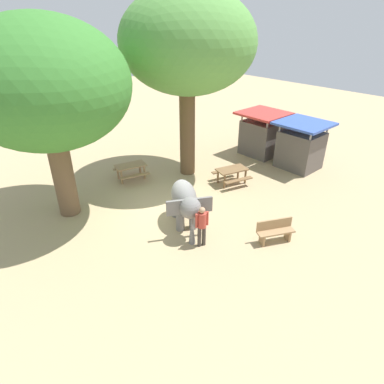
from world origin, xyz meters
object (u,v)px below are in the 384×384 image
object	(u,v)px
shade_tree_secondary	(44,85)
picnic_table_far	(232,172)
wooden_bench	(275,230)
market_stall_blue	(300,148)
picnic_table_near	(131,168)
shade_tree_main	(187,44)
market_stall_red	(261,136)
person_handler	(202,224)
elephant	(185,201)

from	to	relation	value
shade_tree_secondary	picnic_table_far	world-z (taller)	shade_tree_secondary
wooden_bench	picnic_table_far	size ratio (longest dim) A/B	0.78
market_stall_blue	picnic_table_far	bearing A→B (deg)	-104.85
picnic_table_near	market_stall_blue	distance (m)	9.06
shade_tree_main	market_stall_red	xyz separation A→B (m)	(0.93, 4.97, -5.15)
shade_tree_secondary	picnic_table_near	world-z (taller)	shade_tree_secondary
shade_tree_secondary	market_stall_blue	bearing A→B (deg)	71.22
market_stall_red	shade_tree_main	bearing A→B (deg)	-100.64
person_handler	picnic_table_far	xyz separation A→B (m)	(-2.66, 4.54, -0.36)
elephant	picnic_table_far	bearing A→B (deg)	136.21
picnic_table_far	market_stall_red	size ratio (longest dim) A/B	0.73
elephant	shade_tree_secondary	distance (m)	6.52
shade_tree_main	market_stall_blue	bearing A→B (deg)	54.59
picnic_table_near	market_stall_red	world-z (taller)	market_stall_red
shade_tree_secondary	person_handler	bearing A→B (deg)	25.77
wooden_bench	market_stall_blue	xyz separation A→B (m)	(-3.16, 6.53, 0.67)
wooden_bench	picnic_table_far	bearing A→B (deg)	-92.39
elephant	picnic_table_near	bearing A→B (deg)	-158.71
person_handler	market_stall_blue	world-z (taller)	market_stall_blue
picnic_table_near	market_stall_blue	size ratio (longest dim) A/B	0.71
market_stall_red	picnic_table_far	bearing A→B (deg)	-70.39
person_handler	picnic_table_near	bearing A→B (deg)	8.88
picnic_table_far	wooden_bench	bearing A→B (deg)	-103.28
person_handler	picnic_table_near	distance (m)	6.50
person_handler	market_stall_blue	bearing A→B (deg)	-61.39
shade_tree_main	market_stall_blue	xyz separation A→B (m)	(3.53, 4.97, -5.15)
elephant	market_stall_red	size ratio (longest dim) A/B	0.98
wooden_bench	market_stall_red	distance (m)	8.73
person_handler	market_stall_red	bearing A→B (deg)	-46.04
elephant	market_stall_red	xyz separation A→B (m)	(-2.78, 8.32, 0.01)
market_stall_red	market_stall_blue	size ratio (longest dim) A/B	1.00
elephant	person_handler	distance (m)	1.45
shade_tree_secondary	picnic_table_near	bearing A→B (deg)	104.92
person_handler	picnic_table_far	world-z (taller)	person_handler
elephant	market_stall_red	distance (m)	8.77
person_handler	market_stall_red	size ratio (longest dim) A/B	0.64
elephant	shade_tree_secondary	size ratio (longest dim) A/B	0.32
picnic_table_near	market_stall_blue	bearing A→B (deg)	160.88
wooden_bench	person_handler	bearing A→B (deg)	-9.71
shade_tree_secondary	wooden_bench	world-z (taller)	shade_tree_secondary
shade_tree_main	market_stall_red	world-z (taller)	shade_tree_main
elephant	wooden_bench	bearing A→B (deg)	59.87
elephant	wooden_bench	world-z (taller)	elephant
person_handler	shade_tree_secondary	size ratio (longest dim) A/B	0.21
wooden_bench	market_stall_red	bearing A→B (deg)	-112.19
picnic_table_far	market_stall_red	world-z (taller)	market_stall_red
shade_tree_secondary	picnic_table_far	xyz separation A→B (m)	(2.75, 7.16, -4.67)
person_handler	shade_tree_main	xyz separation A→B (m)	(-5.09, 3.76, 5.34)
market_stall_red	market_stall_blue	world-z (taller)	same
person_handler	shade_tree_main	size ratio (longest dim) A/B	0.19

